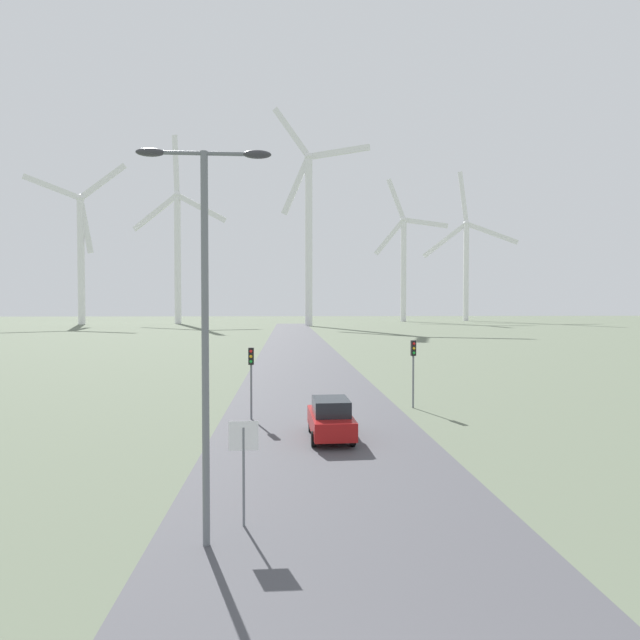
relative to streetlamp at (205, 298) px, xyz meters
name	(u,v)px	position (x,y,z in m)	size (l,w,h in m)	color
road_surface	(302,363)	(3.55, 40.07, -6.16)	(10.00, 240.00, 0.01)	#47474C
streetlamp	(205,298)	(0.00, 0.00, 0.00)	(3.28, 0.32, 9.79)	slate
stop_sign_near	(244,453)	(0.84, 1.04, -4.16)	(0.81, 0.07, 2.86)	slate
traffic_light_post_near_left	(251,367)	(0.13, 13.88, -3.38)	(0.28, 0.34, 3.79)	slate
traffic_light_post_near_right	(413,358)	(9.39, 16.21, -3.25)	(0.28, 0.34, 3.97)	slate
car_approaching	(331,418)	(3.97, 9.77, -5.25)	(1.93, 4.16, 1.83)	maroon
wind_turbine_far_left	(81,246)	(-65.75, 157.21, 19.67)	(31.68, 4.74, 53.79)	white
wind_turbine_left	(178,244)	(-35.33, 161.58, 21.32)	(34.18, 12.86, 64.40)	white
wind_turbine_center	(309,224)	(8.66, 138.95, 24.77)	(28.89, 9.14, 66.87)	white
wind_turbine_right	(404,258)	(47.93, 181.76, 18.69)	(27.93, 7.42, 56.37)	white
wind_turbine_far_right	(466,259)	(75.96, 189.43, 19.42)	(36.38, 11.96, 61.62)	white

